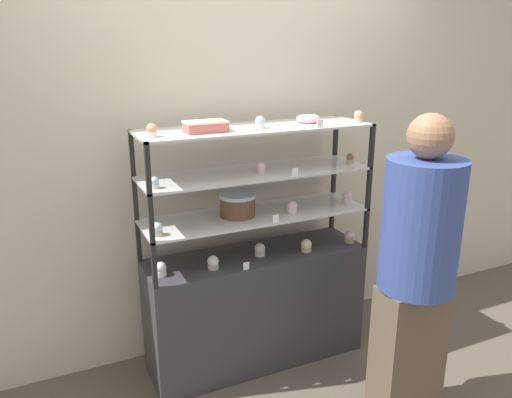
# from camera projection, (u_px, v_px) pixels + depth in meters

# --- Properties ---
(ground_plane) EXTENTS (20.00, 20.00, 0.00)m
(ground_plane) POSITION_uv_depth(u_px,v_px,m) (256.00, 357.00, 3.20)
(ground_plane) COLOR brown
(back_wall) EXTENTS (8.00, 0.05, 2.60)m
(back_wall) POSITION_uv_depth(u_px,v_px,m) (233.00, 148.00, 3.12)
(back_wall) COLOR beige
(back_wall) RESTS_ON ground_plane
(display_base) EXTENTS (1.33, 0.40, 0.72)m
(display_base) POSITION_uv_depth(u_px,v_px,m) (256.00, 307.00, 3.10)
(display_base) COLOR #333338
(display_base) RESTS_ON ground_plane
(display_riser_lower) EXTENTS (1.33, 0.40, 0.25)m
(display_riser_lower) POSITION_uv_depth(u_px,v_px,m) (256.00, 216.00, 2.92)
(display_riser_lower) COLOR black
(display_riser_lower) RESTS_ON display_base
(display_riser_middle) EXTENTS (1.33, 0.40, 0.25)m
(display_riser_middle) POSITION_uv_depth(u_px,v_px,m) (256.00, 174.00, 2.84)
(display_riser_middle) COLOR black
(display_riser_middle) RESTS_ON display_riser_lower
(display_riser_upper) EXTENTS (1.33, 0.40, 0.25)m
(display_riser_upper) POSITION_uv_depth(u_px,v_px,m) (256.00, 130.00, 2.77)
(display_riser_upper) COLOR black
(display_riser_upper) RESTS_ON display_riser_middle
(layer_cake_centerpiece) EXTENTS (0.21, 0.21, 0.13)m
(layer_cake_centerpiece) POSITION_uv_depth(u_px,v_px,m) (238.00, 205.00, 2.86)
(layer_cake_centerpiece) COLOR brown
(layer_cake_centerpiece) RESTS_ON display_riser_lower
(sheet_cake_frosted) EXTENTS (0.22, 0.13, 0.06)m
(sheet_cake_frosted) POSITION_uv_depth(u_px,v_px,m) (205.00, 126.00, 2.60)
(sheet_cake_frosted) COLOR #C66660
(sheet_cake_frosted) RESTS_ON display_riser_upper
(cupcake_0) EXTENTS (0.06, 0.06, 0.08)m
(cupcake_0) POSITION_uv_depth(u_px,v_px,m) (161.00, 269.00, 2.70)
(cupcake_0) COLOR white
(cupcake_0) RESTS_ON display_base
(cupcake_1) EXTENTS (0.06, 0.06, 0.08)m
(cupcake_1) POSITION_uv_depth(u_px,v_px,m) (213.00, 263.00, 2.78)
(cupcake_1) COLOR #CCB28C
(cupcake_1) RESTS_ON display_base
(cupcake_2) EXTENTS (0.06, 0.06, 0.08)m
(cupcake_2) POSITION_uv_depth(u_px,v_px,m) (260.00, 250.00, 2.95)
(cupcake_2) COLOR beige
(cupcake_2) RESTS_ON display_base
(cupcake_3) EXTENTS (0.06, 0.06, 0.08)m
(cupcake_3) POSITION_uv_depth(u_px,v_px,m) (306.00, 246.00, 3.01)
(cupcake_3) COLOR #CCB28C
(cupcake_3) RESTS_ON display_base
(cupcake_4) EXTENTS (0.06, 0.06, 0.08)m
(cupcake_4) POSITION_uv_depth(u_px,v_px,m) (350.00, 237.00, 3.15)
(cupcake_4) COLOR #CCB28C
(cupcake_4) RESTS_ON display_base
(price_tag_0) EXTENTS (0.04, 0.00, 0.04)m
(price_tag_0) POSITION_uv_depth(u_px,v_px,m) (246.00, 266.00, 2.77)
(price_tag_0) COLOR white
(price_tag_0) RESTS_ON display_base
(cupcake_5) EXTENTS (0.06, 0.06, 0.07)m
(cupcake_5) POSITION_uv_depth(u_px,v_px,m) (157.00, 229.00, 2.57)
(cupcake_5) COLOR #CCB28C
(cupcake_5) RESTS_ON display_riser_lower
(cupcake_6) EXTENTS (0.06, 0.06, 0.07)m
(cupcake_6) POSITION_uv_depth(u_px,v_px,m) (292.00, 207.00, 2.92)
(cupcake_6) COLOR white
(cupcake_6) RESTS_ON display_riser_lower
(cupcake_7) EXTENTS (0.06, 0.06, 0.07)m
(cupcake_7) POSITION_uv_depth(u_px,v_px,m) (347.00, 197.00, 3.11)
(cupcake_7) COLOR white
(cupcake_7) RESTS_ON display_riser_lower
(price_tag_1) EXTENTS (0.04, 0.00, 0.04)m
(price_tag_1) POSITION_uv_depth(u_px,v_px,m) (276.00, 218.00, 2.77)
(price_tag_1) COLOR white
(price_tag_1) RESTS_ON display_riser_lower
(cupcake_8) EXTENTS (0.05, 0.05, 0.06)m
(cupcake_8) POSITION_uv_depth(u_px,v_px,m) (155.00, 183.00, 2.50)
(cupcake_8) COLOR beige
(cupcake_8) RESTS_ON display_riser_middle
(cupcake_9) EXTENTS (0.05, 0.05, 0.06)m
(cupcake_9) POSITION_uv_depth(u_px,v_px,m) (261.00, 168.00, 2.79)
(cupcake_9) COLOR beige
(cupcake_9) RESTS_ON display_riser_middle
(cupcake_10) EXTENTS (0.05, 0.05, 0.06)m
(cupcake_10) POSITION_uv_depth(u_px,v_px,m) (350.00, 158.00, 3.03)
(cupcake_10) COLOR #CCB28C
(cupcake_10) RESTS_ON display_riser_middle
(price_tag_2) EXTENTS (0.04, 0.00, 0.04)m
(price_tag_2) POSITION_uv_depth(u_px,v_px,m) (295.00, 172.00, 2.74)
(price_tag_2) COLOR white
(price_tag_2) RESTS_ON display_riser_middle
(cupcake_11) EXTENTS (0.05, 0.05, 0.07)m
(cupcake_11) POSITION_uv_depth(u_px,v_px,m) (152.00, 130.00, 2.46)
(cupcake_11) COLOR beige
(cupcake_11) RESTS_ON display_riser_upper
(cupcake_12) EXTENTS (0.05, 0.05, 0.07)m
(cupcake_12) POSITION_uv_depth(u_px,v_px,m) (260.00, 122.00, 2.71)
(cupcake_12) COLOR white
(cupcake_12) RESTS_ON display_riser_upper
(cupcake_13) EXTENTS (0.05, 0.05, 0.07)m
(cupcake_13) POSITION_uv_depth(u_px,v_px,m) (358.00, 116.00, 2.93)
(cupcake_13) COLOR #CCB28C
(cupcake_13) RESTS_ON display_riser_upper
(price_tag_3) EXTENTS (0.04, 0.00, 0.04)m
(price_tag_3) POSITION_uv_depth(u_px,v_px,m) (320.00, 124.00, 2.72)
(price_tag_3) COLOR white
(price_tag_3) RESTS_ON display_riser_upper
(donut_glazed) EXTENTS (0.14, 0.14, 0.04)m
(donut_glazed) POSITION_uv_depth(u_px,v_px,m) (308.00, 119.00, 2.92)
(donut_glazed) COLOR #EFB2BC
(donut_glazed) RESTS_ON display_riser_upper
(customer_figure) EXTENTS (0.38, 0.38, 1.63)m
(customer_figure) POSITION_uv_depth(u_px,v_px,m) (417.00, 266.00, 2.47)
(customer_figure) COLOR brown
(customer_figure) RESTS_ON ground_plane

